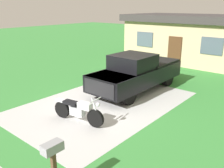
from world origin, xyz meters
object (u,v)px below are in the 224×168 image
object	(u,v)px
neighbor_house	(190,38)
pickup_truck	(138,72)
mailbox	(53,154)
motorcycle	(78,110)

from	to	relation	value
neighbor_house	pickup_truck	bearing A→B (deg)	-83.44
mailbox	neighbor_house	xyz separation A→B (m)	(-3.63, 15.71, 0.81)
pickup_truck	neighbor_house	size ratio (longest dim) A/B	0.59
pickup_truck	neighbor_house	bearing A→B (deg)	96.56
motorcycle	neighbor_house	distance (m)	13.10
pickup_truck	mailbox	world-z (taller)	pickup_truck
mailbox	neighbor_house	bearing A→B (deg)	103.01
motorcycle	pickup_truck	bearing A→B (deg)	95.53
motorcycle	neighbor_house	world-z (taller)	neighbor_house
motorcycle	pickup_truck	size ratio (longest dim) A/B	0.39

